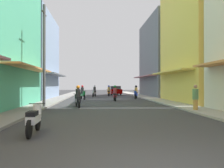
# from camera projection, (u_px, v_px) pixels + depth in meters

# --- Properties ---
(ground_plane) EXTENTS (105.36, 105.36, 0.00)m
(ground_plane) POSITION_uv_depth(u_px,v_px,m) (106.00, 100.00, 23.98)
(ground_plane) COLOR #38383A
(sidewalk_left) EXTENTS (1.77, 55.89, 0.12)m
(sidewalk_left) POSITION_uv_depth(u_px,v_px,m) (55.00, 100.00, 23.59)
(sidewalk_left) COLOR gray
(sidewalk_left) RESTS_ON ground
(sidewalk_right) EXTENTS (1.77, 55.89, 0.12)m
(sidewalk_right) POSITION_uv_depth(u_px,v_px,m) (155.00, 99.00, 24.36)
(sidewalk_right) COLOR #ADA89E
(sidewalk_right) RESTS_ON ground
(building_left_far) EXTENTS (7.05, 10.17, 9.67)m
(building_left_far) POSITION_uv_depth(u_px,v_px,m) (26.00, 57.00, 26.35)
(building_left_far) COLOR #8CA5CC
(building_left_far) RESTS_ON ground
(building_right_mid) EXTENTS (7.05, 9.44, 11.62)m
(building_right_mid) POSITION_uv_depth(u_px,v_px,m) (207.00, 40.00, 21.02)
(building_right_mid) COLOR #EFD159
(building_right_mid) RESTS_ON ground
(building_right_far) EXTENTS (7.05, 11.31, 10.85)m
(building_right_far) POSITION_uv_depth(u_px,v_px,m) (168.00, 58.00, 32.24)
(building_right_far) COLOR slate
(building_right_far) RESTS_ON ground
(motorbike_green) EXTENTS (0.74, 1.74, 1.58)m
(motorbike_green) POSITION_uv_depth(u_px,v_px,m) (83.00, 93.00, 25.42)
(motorbike_green) COLOR black
(motorbike_green) RESTS_ON ground
(motorbike_white) EXTENTS (0.55, 1.81, 0.96)m
(motorbike_white) POSITION_uv_depth(u_px,v_px,m) (34.00, 118.00, 7.42)
(motorbike_white) COLOR black
(motorbike_white) RESTS_ON ground
(motorbike_blue) EXTENTS (0.71, 1.76, 1.58)m
(motorbike_blue) POSITION_uv_depth(u_px,v_px,m) (136.00, 93.00, 26.22)
(motorbike_blue) COLOR black
(motorbike_blue) RESTS_ON ground
(motorbike_maroon) EXTENTS (0.55, 1.81, 1.58)m
(motorbike_maroon) POSITION_uv_depth(u_px,v_px,m) (115.00, 94.00, 22.78)
(motorbike_maroon) COLOR black
(motorbike_maroon) RESTS_ON ground
(motorbike_orange) EXTENTS (0.55, 1.81, 1.58)m
(motorbike_orange) POSITION_uv_depth(u_px,v_px,m) (109.00, 91.00, 33.15)
(motorbike_orange) COLOR black
(motorbike_orange) RESTS_ON ground
(motorbike_silver) EXTENTS (0.65, 1.78, 1.58)m
(motorbike_silver) POSITION_uv_depth(u_px,v_px,m) (94.00, 92.00, 30.94)
(motorbike_silver) COLOR black
(motorbike_silver) RESTS_ON ground
(motorbike_black) EXTENTS (0.64, 1.78, 1.58)m
(motorbike_black) POSITION_uv_depth(u_px,v_px,m) (78.00, 97.00, 16.30)
(motorbike_black) COLOR black
(motorbike_black) RESTS_ON ground
(parked_car) EXTENTS (2.11, 4.24, 1.45)m
(parked_car) POSITION_uv_depth(u_px,v_px,m) (115.00, 90.00, 37.17)
(parked_car) COLOR #8C0000
(parked_car) RESTS_ON ground
(pedestrian_midway) EXTENTS (0.34, 0.34, 1.62)m
(pedestrian_midway) POSITION_uv_depth(u_px,v_px,m) (195.00, 98.00, 13.54)
(pedestrian_midway) COLOR #BF8C3F
(pedestrian_midway) RESTS_ON ground
(utility_pole) EXTENTS (0.20, 1.20, 7.13)m
(utility_pole) POSITION_uv_depth(u_px,v_px,m) (44.00, 55.00, 15.61)
(utility_pole) COLOR #4C4C4F
(utility_pole) RESTS_ON ground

